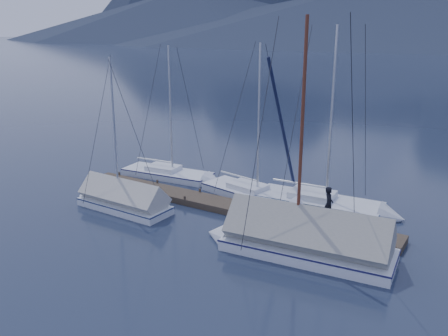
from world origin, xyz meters
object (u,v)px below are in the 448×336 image
(sailboat_open_mid, at_px, (264,198))
(sailboat_open_left, at_px, (179,176))
(sailboat_covered_near, at_px, (293,241))
(person, at_px, (329,204))
(sailboat_open_right, at_px, (336,207))
(sailboat_covered_far, at_px, (117,200))

(sailboat_open_mid, bearing_deg, sailboat_open_left, 173.09)
(sailboat_open_left, distance_m, sailboat_covered_near, 11.57)
(person, bearing_deg, sailboat_open_right, -12.67)
(sailboat_open_mid, xyz_separation_m, sailboat_open_right, (3.76, 0.74, 0.02))
(sailboat_open_left, xyz_separation_m, person, (10.47, -2.40, 1.02))
(sailboat_open_right, xyz_separation_m, sailboat_covered_near, (0.03, -5.59, 0.35))
(sailboat_covered_far, height_order, person, sailboat_covered_far)
(sailboat_open_mid, distance_m, person, 4.57)
(sailboat_open_right, distance_m, sailboat_covered_near, 5.60)
(sailboat_covered_near, xyz_separation_m, person, (0.36, 3.22, 0.66))
(sailboat_open_left, distance_m, sailboat_covered_far, 5.67)
(sailboat_open_mid, relative_size, sailboat_covered_near, 0.87)
(sailboat_covered_far, bearing_deg, person, 17.73)
(sailboat_covered_near, relative_size, sailboat_covered_far, 1.24)
(sailboat_open_right, xyz_separation_m, sailboat_covered_far, (-9.81, -5.64, 0.24))
(sailboat_open_left, height_order, sailboat_open_mid, sailboat_open_mid)
(sailboat_open_left, xyz_separation_m, sailboat_covered_far, (0.27, -5.66, 0.26))
(sailboat_open_right, bearing_deg, sailboat_open_left, 179.88)
(sailboat_covered_near, bearing_deg, sailboat_open_left, 150.96)
(sailboat_open_left, height_order, sailboat_open_right, sailboat_open_right)
(sailboat_open_left, relative_size, sailboat_open_mid, 0.97)
(sailboat_open_left, relative_size, sailboat_covered_near, 0.84)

